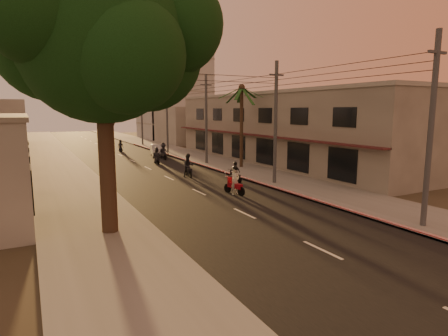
{
  "coord_description": "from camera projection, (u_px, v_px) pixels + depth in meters",
  "views": [
    {
      "loc": [
        -10.0,
        -14.67,
        5.47
      ],
      "look_at": [
        0.72,
        5.71,
        1.92
      ],
      "focal_mm": 30.0,
      "sensor_mm": 36.0,
      "label": 1
    }
  ],
  "objects": [
    {
      "name": "road",
      "position": [
        148.0,
        168.0,
        35.76
      ],
      "size": [
        10.0,
        140.0,
        0.02
      ],
      "primitive_type": "cube",
      "color": "black",
      "rests_on": "ground"
    },
    {
      "name": "utility_poles",
      "position": [
        206.0,
        100.0,
        37.61
      ],
      "size": [
        1.2,
        48.26,
        9.0
      ],
      "color": "#38383A",
      "rests_on": "ground"
    },
    {
      "name": "filler_right",
      "position": [
        186.0,
        125.0,
        63.61
      ],
      "size": [
        8.0,
        14.0,
        6.0
      ],
      "primitive_type": "cube",
      "color": "#A4A094",
      "rests_on": "ground"
    },
    {
      "name": "scooter_mid_b",
      "position": [
        235.0,
        173.0,
        28.72
      ],
      "size": [
        0.99,
        1.63,
        1.6
      ],
      "rotation": [
        0.0,
        0.0,
        0.15
      ],
      "color": "black",
      "rests_on": "ground"
    },
    {
      "name": "ground",
      "position": [
        265.0,
        224.0,
        18.26
      ],
      "size": [
        160.0,
        160.0,
        0.0
      ],
      "primitive_type": "plane",
      "color": "#383023",
      "rests_on": "ground"
    },
    {
      "name": "scooter_red",
      "position": [
        235.0,
        182.0,
        24.47
      ],
      "size": [
        0.92,
        1.93,
        1.92
      ],
      "rotation": [
        0.0,
        0.0,
        0.21
      ],
      "color": "black",
      "rests_on": "ground"
    },
    {
      "name": "parked_car",
      "position": [
        158.0,
        150.0,
        45.04
      ],
      "size": [
        3.19,
        4.87,
        1.41
      ],
      "primitive_type": "imported",
      "rotation": [
        0.0,
        0.0,
        -0.2
      ],
      "color": "#919398",
      "rests_on": "ground"
    },
    {
      "name": "palm_tree",
      "position": [
        242.0,
        92.0,
        34.85
      ],
      "size": [
        5.0,
        5.0,
        8.2
      ],
      "color": "black",
      "rests_on": "ground"
    },
    {
      "name": "scooter_far_c",
      "position": [
        121.0,
        146.0,
        50.0
      ],
      "size": [
        0.82,
        1.63,
        1.6
      ],
      "rotation": [
        0.0,
        0.0,
        -0.09
      ],
      "color": "black",
      "rests_on": "ground"
    },
    {
      "name": "curb_stripe",
      "position": [
        219.0,
        171.0,
        33.71
      ],
      "size": [
        0.2,
        60.0,
        0.2
      ],
      "primitive_type": "cube",
      "color": "red",
      "rests_on": "ground"
    },
    {
      "name": "sidewalk_right",
      "position": [
        218.0,
        163.0,
        39.2
      ],
      "size": [
        5.0,
        140.0,
        0.12
      ],
      "primitive_type": "cube",
      "color": "slate",
      "rests_on": "ground"
    },
    {
      "name": "broadleaf_tree",
      "position": [
        110.0,
        39.0,
        15.81
      ],
      "size": [
        9.6,
        8.7,
        12.1
      ],
      "color": "black",
      "rests_on": "ground"
    },
    {
      "name": "scooter_far_b",
      "position": [
        163.0,
        152.0,
        41.95
      ],
      "size": [
        1.18,
        1.95,
        1.92
      ],
      "rotation": [
        0.0,
        0.0,
        -0.01
      ],
      "color": "black",
      "rests_on": "ground"
    },
    {
      "name": "sidewalk_left",
      "position": [
        63.0,
        174.0,
        32.3
      ],
      "size": [
        5.0,
        140.0,
        0.12
      ],
      "primitive_type": "cube",
      "color": "slate",
      "rests_on": "ground"
    },
    {
      "name": "scooter_mid_a",
      "position": [
        188.0,
        166.0,
        31.0
      ],
      "size": [
        1.09,
        1.98,
        1.96
      ],
      "rotation": [
        0.0,
        0.0,
        -0.14
      ],
      "color": "black",
      "rests_on": "ground"
    },
    {
      "name": "shophouse_row",
      "position": [
        280.0,
        128.0,
        39.87
      ],
      "size": [
        8.8,
        34.2,
        7.3
      ],
      "color": "gray",
      "rests_on": "ground"
    },
    {
      "name": "distant_tower",
      "position": [
        173.0,
        66.0,
        72.47
      ],
      "size": [
        12.1,
        12.1,
        28.0
      ],
      "color": "#B7B5B2",
      "rests_on": "ground"
    },
    {
      "name": "scooter_far_a",
      "position": [
        157.0,
        156.0,
        38.47
      ],
      "size": [
        0.89,
        1.78,
        1.75
      ],
      "rotation": [
        0.0,
        0.0,
        -0.08
      ],
      "color": "black",
      "rests_on": "ground"
    }
  ]
}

